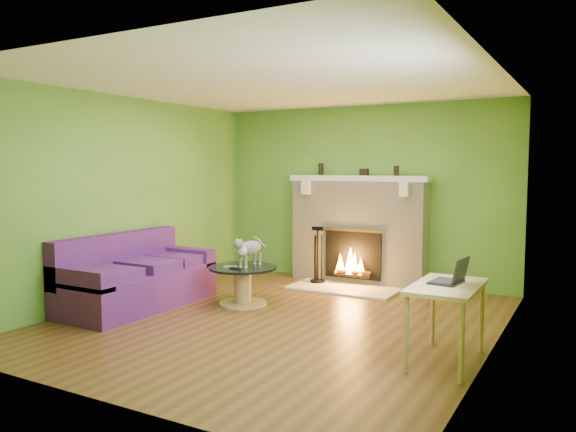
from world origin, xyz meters
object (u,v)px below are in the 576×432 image
object	(u,v)px
coffee_table	(243,283)
desk	(447,294)
cat	(250,251)
sofa	(135,279)

from	to	relation	value
coffee_table	desk	xyz separation A→B (m)	(2.70, -0.86, 0.33)
coffee_table	cat	world-z (taller)	cat
sofa	desk	xyz separation A→B (m)	(3.81, -0.16, 0.27)
cat	coffee_table	bearing A→B (deg)	-146.32
desk	cat	xyz separation A→B (m)	(-2.62, 0.91, 0.06)
desk	cat	size ratio (longest dim) A/B	1.54
cat	sofa	bearing A→B (deg)	-146.02
coffee_table	cat	size ratio (longest dim) A/B	1.39
coffee_table	cat	xyz separation A→B (m)	(0.08, 0.05, 0.39)
desk	cat	world-z (taller)	cat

